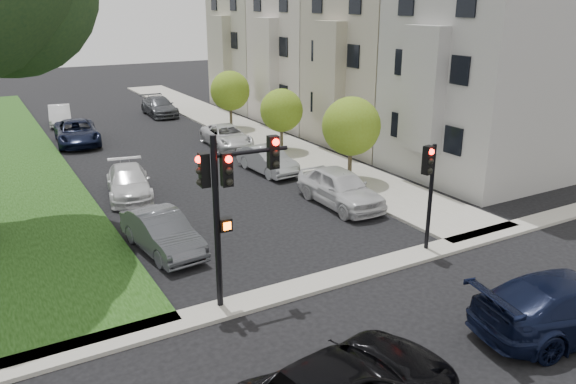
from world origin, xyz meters
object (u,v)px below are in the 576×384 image
traffic_signal_main (229,190)px  car_parked_4 (159,106)px  car_parked_9 (60,115)px  car_cross_far (573,305)px  car_parked_6 (129,182)px  small_tree_b (281,110)px  car_parked_2 (227,136)px  car_parked_0 (340,188)px  small_tree_a (351,126)px  small_tree_c (230,91)px  car_parked_1 (268,160)px  car_parked_5 (162,232)px  car_parked_8 (77,132)px  traffic_signal_secondary (429,179)px

traffic_signal_main → car_parked_4: traffic_signal_main is taller
car_parked_4 → car_parked_9: bearing=-179.7°
car_cross_far → car_parked_6: car_cross_far is taller
small_tree_b → car_parked_2: (-2.20, 2.76, -1.78)m
car_cross_far → car_parked_0: 10.95m
small_tree_a → small_tree_b: bearing=90.0°
small_tree_c → car_parked_6: bearing=-132.9°
car_parked_1 → small_tree_a: bearing=-56.9°
traffic_signal_main → car_parked_1: size_ratio=1.25×
car_parked_5 → small_tree_c: bearing=52.2°
small_tree_b → car_parked_8: small_tree_b is taller
small_tree_c → traffic_signal_main: traffic_signal_main is taller
car_parked_0 → car_parked_9: bearing=108.3°
small_tree_b → car_parked_2: size_ratio=0.79×
car_parked_8 → car_parked_9: size_ratio=1.27×
car_parked_0 → car_parked_5: bearing=-173.9°
car_parked_4 → car_parked_9: (-7.12, 0.19, -0.02)m
small_tree_c → traffic_signal_main: (-9.61, -21.31, 0.82)m
small_tree_c → car_parked_9: 12.48m
small_tree_c → car_parked_4: 8.03m
car_parked_2 → car_parked_4: (-0.45, 11.57, 0.05)m
car_parked_8 → car_parked_0: bearing=-60.9°
small_tree_c → traffic_signal_main: bearing=-114.3°
traffic_signal_main → car_parked_6: bearing=90.2°
small_tree_c → car_parked_4: small_tree_c is taller
traffic_signal_main → car_parked_2: traffic_signal_main is taller
small_tree_c → traffic_signal_secondary: small_tree_c is taller
traffic_signal_main → car_parked_4: 29.61m
traffic_signal_secondary → car_parked_8: size_ratio=0.73×
small_tree_b → car_parked_2: bearing=128.6°
car_parked_4 → car_parked_8: car_parked_8 is taller
small_tree_a → car_parked_2: size_ratio=0.89×
car_parked_1 → car_parked_9: (-7.16, 17.72, 0.01)m
car_parked_2 → car_parked_5: (-7.98, -12.57, 0.05)m
car_parked_5 → traffic_signal_secondary: bearing=-36.9°
traffic_signal_main → traffic_signal_secondary: 7.22m
car_parked_0 → car_parked_4: (-0.42, 23.37, -0.10)m
car_parked_6 → car_parked_8: (-0.16, 11.28, 0.08)m
car_parked_0 → car_parked_9: size_ratio=1.15×
car_parked_6 → car_parked_9: size_ratio=1.09×
car_parked_5 → car_parked_8: (0.38, 17.71, 0.03)m
car_parked_0 → small_tree_b: bearing=76.8°
car_parked_5 → car_parked_8: car_parked_8 is taller
small_tree_b → traffic_signal_main: 17.27m
small_tree_a → car_parked_1: small_tree_a is taller
car_parked_2 → car_parked_9: car_parked_9 is taller
car_parked_0 → car_parked_2: (0.02, 11.80, -0.15)m
small_tree_c → traffic_signal_secondary: 21.49m
small_tree_a → car_parked_4: size_ratio=0.86×
small_tree_b → car_parked_8: size_ratio=0.70×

